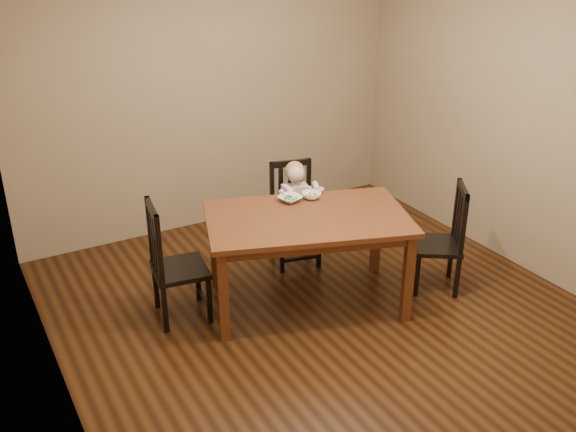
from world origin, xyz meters
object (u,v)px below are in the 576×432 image
chair_child (294,215)px  toddler (296,204)px  bowl_veg (312,195)px  dining_table (307,226)px  chair_left (173,264)px  chair_right (443,240)px  bowl_peas (290,199)px

chair_child → toddler: 0.14m
bowl_veg → toddler: bearing=80.1°
dining_table → chair_left: bearing=161.7°
chair_left → bowl_veg: 1.27m
chair_right → bowl_veg: chair_right is taller
chair_child → chair_right: same height
chair_child → chair_right: size_ratio=1.00×
chair_child → chair_right: 1.34m
chair_child → chair_left: 1.35m
chair_right → chair_left: bearing=106.1°
chair_child → chair_left: size_ratio=0.95×
dining_table → bowl_peas: 0.34m
chair_left → bowl_peas: bearing=97.6°
bowl_peas → chair_right: bearing=-31.3°
chair_child → dining_table: bearing=81.4°
chair_child → bowl_veg: chair_child is taller
chair_right → bowl_veg: bearing=89.0°
dining_table → toddler: 0.72m
chair_right → toddler: bearing=73.9°
toddler → bowl_peas: 0.48m
bowl_peas → chair_left: bearing=179.2°
toddler → chair_right: bearing=143.7°
chair_child → bowl_veg: (-0.08, -0.42, 0.36)m
chair_left → toddler: size_ratio=1.90×
dining_table → chair_child: bearing=67.7°
chair_left → chair_right: bearing=80.7°
chair_left → chair_right: size_ratio=1.05×
chair_right → bowl_veg: size_ratio=5.73×
dining_table → bowl_peas: size_ratio=9.76×
chair_child → bowl_veg: size_ratio=5.73×
chair_child → chair_left: bearing=29.7°
bowl_peas → bowl_veg: 0.19m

